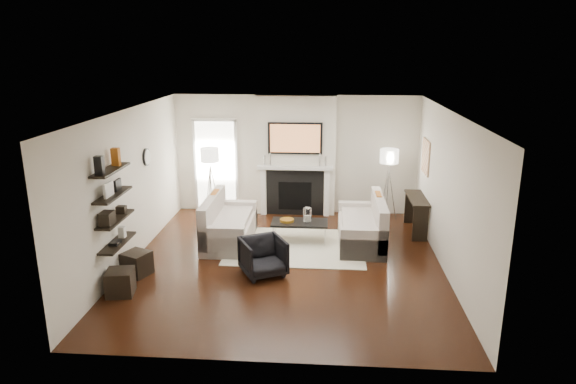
# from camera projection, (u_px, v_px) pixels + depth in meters

# --- Properties ---
(room_envelope) EXTENTS (6.00, 6.00, 6.00)m
(room_envelope) POSITION_uv_depth(u_px,v_px,m) (285.00, 190.00, 8.80)
(room_envelope) COLOR black
(room_envelope) RESTS_ON ground
(chimney_breast) EXTENTS (1.80, 0.25, 2.70)m
(chimney_breast) POSITION_uv_depth(u_px,v_px,m) (295.00, 156.00, 11.56)
(chimney_breast) COLOR silver
(chimney_breast) RESTS_ON floor
(fireplace_surround) EXTENTS (1.30, 0.02, 1.04)m
(fireplace_surround) POSITION_uv_depth(u_px,v_px,m) (295.00, 193.00, 11.66)
(fireplace_surround) COLOR black
(fireplace_surround) RESTS_ON floor
(firebox) EXTENTS (0.75, 0.02, 0.65)m
(firebox) POSITION_uv_depth(u_px,v_px,m) (295.00, 196.00, 11.67)
(firebox) COLOR black
(firebox) RESTS_ON floor
(mantel_pilaster_l) EXTENTS (0.12, 0.08, 1.10)m
(mantel_pilaster_l) POSITION_uv_depth(u_px,v_px,m) (263.00, 191.00, 11.67)
(mantel_pilaster_l) COLOR white
(mantel_pilaster_l) RESTS_ON floor
(mantel_pilaster_r) EXTENTS (0.12, 0.08, 1.10)m
(mantel_pilaster_r) POSITION_uv_depth(u_px,v_px,m) (327.00, 193.00, 11.57)
(mantel_pilaster_r) COLOR white
(mantel_pilaster_r) RESTS_ON floor
(mantel_shelf) EXTENTS (1.70, 0.18, 0.07)m
(mantel_shelf) POSITION_uv_depth(u_px,v_px,m) (295.00, 168.00, 11.44)
(mantel_shelf) COLOR white
(mantel_shelf) RESTS_ON chimney_breast
(tv_body) EXTENTS (1.20, 0.06, 0.70)m
(tv_body) POSITION_uv_depth(u_px,v_px,m) (295.00, 138.00, 11.29)
(tv_body) COLOR black
(tv_body) RESTS_ON chimney_breast
(tv_screen) EXTENTS (1.10, 0.00, 0.62)m
(tv_screen) POSITION_uv_depth(u_px,v_px,m) (295.00, 139.00, 11.26)
(tv_screen) COLOR #BF723F
(tv_screen) RESTS_ON tv_body
(candlestick_l_tall) EXTENTS (0.04, 0.04, 0.30)m
(candlestick_l_tall) POSITION_uv_depth(u_px,v_px,m) (270.00, 159.00, 11.44)
(candlestick_l_tall) COLOR silver
(candlestick_l_tall) RESTS_ON mantel_shelf
(candlestick_l_short) EXTENTS (0.04, 0.04, 0.24)m
(candlestick_l_short) POSITION_uv_depth(u_px,v_px,m) (265.00, 160.00, 11.46)
(candlestick_l_short) COLOR silver
(candlestick_l_short) RESTS_ON mantel_shelf
(candlestick_r_tall) EXTENTS (0.04, 0.04, 0.30)m
(candlestick_r_tall) POSITION_uv_depth(u_px,v_px,m) (320.00, 160.00, 11.36)
(candlestick_r_tall) COLOR silver
(candlestick_r_tall) RESTS_ON mantel_shelf
(candlestick_r_short) EXTENTS (0.04, 0.04, 0.24)m
(candlestick_r_short) POSITION_uv_depth(u_px,v_px,m) (326.00, 161.00, 11.36)
(candlestick_r_short) COLOR silver
(candlestick_r_short) RESTS_ON mantel_shelf
(hallway_panel) EXTENTS (0.90, 0.02, 2.10)m
(hallway_panel) POSITION_uv_depth(u_px,v_px,m) (216.00, 166.00, 11.87)
(hallway_panel) COLOR white
(hallway_panel) RESTS_ON floor
(door_trim_l) EXTENTS (0.06, 0.06, 2.16)m
(door_trim_l) POSITION_uv_depth(u_px,v_px,m) (195.00, 166.00, 11.89)
(door_trim_l) COLOR white
(door_trim_l) RESTS_ON floor
(door_trim_r) EXTENTS (0.06, 0.06, 2.16)m
(door_trim_r) POSITION_uv_depth(u_px,v_px,m) (236.00, 167.00, 11.82)
(door_trim_r) COLOR white
(door_trim_r) RESTS_ON floor
(door_trim_top) EXTENTS (1.02, 0.06, 0.06)m
(door_trim_top) POSITION_uv_depth(u_px,v_px,m) (214.00, 120.00, 11.56)
(door_trim_top) COLOR white
(door_trim_top) RESTS_ON wall_back
(rug) EXTENTS (2.60, 2.00, 0.01)m
(rug) POSITION_uv_depth(u_px,v_px,m) (295.00, 246.00, 9.91)
(rug) COLOR beige
(rug) RESTS_ON floor
(loveseat_left_base) EXTENTS (0.85, 1.80, 0.42)m
(loveseat_left_base) POSITION_uv_depth(u_px,v_px,m) (230.00, 232.00, 10.11)
(loveseat_left_base) COLOR beige
(loveseat_left_base) RESTS_ON floor
(loveseat_left_back) EXTENTS (0.18, 1.80, 0.80)m
(loveseat_left_back) POSITION_uv_depth(u_px,v_px,m) (213.00, 216.00, 10.05)
(loveseat_left_back) COLOR beige
(loveseat_left_back) RESTS_ON floor
(loveseat_left_arm_n) EXTENTS (0.85, 0.18, 0.60)m
(loveseat_left_arm_n) POSITION_uv_depth(u_px,v_px,m) (222.00, 242.00, 9.31)
(loveseat_left_arm_n) COLOR beige
(loveseat_left_arm_n) RESTS_ON floor
(loveseat_left_arm_s) EXTENTS (0.85, 0.18, 0.60)m
(loveseat_left_arm_s) POSITION_uv_depth(u_px,v_px,m) (237.00, 214.00, 10.87)
(loveseat_left_arm_s) COLOR beige
(loveseat_left_arm_s) RESTS_ON floor
(loveseat_left_cushion) EXTENTS (0.63, 1.44, 0.10)m
(loveseat_left_cushion) POSITION_uv_depth(u_px,v_px,m) (232.00, 219.00, 10.04)
(loveseat_left_cushion) COLOR beige
(loveseat_left_cushion) RESTS_ON loveseat_left_base
(pillow_left_orange) EXTENTS (0.10, 0.42, 0.42)m
(pillow_left_orange) POSITION_uv_depth(u_px,v_px,m) (215.00, 202.00, 10.28)
(pillow_left_orange) COLOR #A85714
(pillow_left_orange) RESTS_ON loveseat_left_cushion
(pillow_left_charcoal) EXTENTS (0.10, 0.40, 0.40)m
(pillow_left_charcoal) POSITION_uv_depth(u_px,v_px,m) (209.00, 211.00, 9.71)
(pillow_left_charcoal) COLOR black
(pillow_left_charcoal) RESTS_ON loveseat_left_cushion
(loveseat_right_base) EXTENTS (0.85, 1.80, 0.42)m
(loveseat_right_base) POSITION_uv_depth(u_px,v_px,m) (361.00, 233.00, 10.02)
(loveseat_right_base) COLOR beige
(loveseat_right_base) RESTS_ON floor
(loveseat_right_back) EXTENTS (0.18, 1.80, 0.80)m
(loveseat_right_back) POSITION_uv_depth(u_px,v_px,m) (379.00, 218.00, 9.91)
(loveseat_right_back) COLOR beige
(loveseat_right_back) RESTS_ON floor
(loveseat_right_arm_n) EXTENTS (0.85, 0.18, 0.60)m
(loveseat_right_arm_n) POSITION_uv_depth(u_px,v_px,m) (364.00, 244.00, 9.22)
(loveseat_right_arm_n) COLOR beige
(loveseat_right_arm_n) RESTS_ON floor
(loveseat_right_arm_s) EXTENTS (0.85, 0.18, 0.60)m
(loveseat_right_arm_s) POSITION_uv_depth(u_px,v_px,m) (359.00, 216.00, 10.77)
(loveseat_right_arm_s) COLOR beige
(loveseat_right_arm_s) RESTS_ON floor
(loveseat_right_cushion) EXTENTS (0.63, 1.44, 0.10)m
(loveseat_right_cushion) POSITION_uv_depth(u_px,v_px,m) (359.00, 221.00, 9.95)
(loveseat_right_cushion) COLOR beige
(loveseat_right_cushion) RESTS_ON loveseat_right_base
(pillow_right_orange) EXTENTS (0.10, 0.42, 0.42)m
(pillow_right_orange) POSITION_uv_depth(u_px,v_px,m) (378.00, 204.00, 10.14)
(pillow_right_orange) COLOR #A85714
(pillow_right_orange) RESTS_ON loveseat_right_cushion
(pillow_right_charcoal) EXTENTS (0.10, 0.40, 0.40)m
(pillow_right_charcoal) POSITION_uv_depth(u_px,v_px,m) (381.00, 214.00, 9.57)
(pillow_right_charcoal) COLOR black
(pillow_right_charcoal) RESTS_ON loveseat_right_cushion
(coffee_table) EXTENTS (1.10, 0.55, 0.04)m
(coffee_table) POSITION_uv_depth(u_px,v_px,m) (300.00, 223.00, 10.06)
(coffee_table) COLOR black
(coffee_table) RESTS_ON floor
(coffee_leg_nw) EXTENTS (0.02, 0.02, 0.38)m
(coffee_leg_nw) POSITION_uv_depth(u_px,v_px,m) (273.00, 236.00, 9.94)
(coffee_leg_nw) COLOR silver
(coffee_leg_nw) RESTS_ON floor
(coffee_leg_ne) EXTENTS (0.02, 0.02, 0.38)m
(coffee_leg_ne) POSITION_uv_depth(u_px,v_px,m) (325.00, 237.00, 9.87)
(coffee_leg_ne) COLOR silver
(coffee_leg_ne) RESTS_ON floor
(coffee_leg_sw) EXTENTS (0.02, 0.02, 0.38)m
(coffee_leg_sw) POSITION_uv_depth(u_px,v_px,m) (275.00, 228.00, 10.36)
(coffee_leg_sw) COLOR silver
(coffee_leg_sw) RESTS_ON floor
(coffee_leg_se) EXTENTS (0.02, 0.02, 0.38)m
(coffee_leg_se) POSITION_uv_depth(u_px,v_px,m) (325.00, 230.00, 10.29)
(coffee_leg_se) COLOR silver
(coffee_leg_se) RESTS_ON floor
(hurricane_glass) EXTENTS (0.17, 0.17, 0.29)m
(hurricane_glass) POSITION_uv_depth(u_px,v_px,m) (307.00, 215.00, 10.00)
(hurricane_glass) COLOR white
(hurricane_glass) RESTS_ON coffee_table
(hurricane_candle) EXTENTS (0.09, 0.09, 0.13)m
(hurricane_candle) POSITION_uv_depth(u_px,v_px,m) (307.00, 218.00, 10.02)
(hurricane_candle) COLOR white
(hurricane_candle) RESTS_ON coffee_table
(copper_bowl) EXTENTS (0.28, 0.28, 0.05)m
(copper_bowl) POSITION_uv_depth(u_px,v_px,m) (287.00, 220.00, 10.06)
(copper_bowl) COLOR orange
(copper_bowl) RESTS_ON coffee_table
(armchair) EXTENTS (0.90, 0.88, 0.70)m
(armchair) POSITION_uv_depth(u_px,v_px,m) (263.00, 255.00, 8.62)
(armchair) COLOR black
(armchair) RESTS_ON floor
(lamp_left_post) EXTENTS (0.02, 0.02, 1.20)m
(lamp_left_post) POSITION_uv_depth(u_px,v_px,m) (211.00, 192.00, 11.42)
(lamp_left_post) COLOR silver
(lamp_left_post) RESTS_ON floor
(lamp_left_shade) EXTENTS (0.40, 0.40, 0.30)m
(lamp_left_shade) POSITION_uv_depth(u_px,v_px,m) (210.00, 155.00, 11.19)
(lamp_left_shade) COLOR white
(lamp_left_shade) RESTS_ON lamp_left_post
(lamp_left_leg_a) EXTENTS (0.25, 0.02, 1.23)m
(lamp_left_leg_a) POSITION_uv_depth(u_px,v_px,m) (216.00, 192.00, 11.41)
(lamp_left_leg_a) COLOR silver
(lamp_left_leg_a) RESTS_ON floor
(lamp_left_leg_b) EXTENTS (0.14, 0.22, 1.23)m
(lamp_left_leg_b) POSITION_uv_depth(u_px,v_px,m) (210.00, 191.00, 11.52)
(lamp_left_leg_b) COLOR silver
(lamp_left_leg_b) RESTS_ON floor
(lamp_left_leg_c) EXTENTS (0.14, 0.22, 1.23)m
(lamp_left_leg_c) POSITION_uv_depth(u_px,v_px,m) (208.00, 193.00, 11.33)
(lamp_left_leg_c) COLOR silver
(lamp_left_leg_c) RESTS_ON floor
(lamp_right_post) EXTENTS (0.02, 0.02, 1.20)m
(lamp_right_post) POSITION_uv_depth(u_px,v_px,m) (387.00, 194.00, 11.29)
(lamp_right_post) COLOR silver
(lamp_right_post) RESTS_ON floor
(lamp_right_shade) EXTENTS (0.40, 0.40, 0.30)m
(lamp_right_shade) POSITION_uv_depth(u_px,v_px,m) (389.00, 156.00, 11.05)
(lamp_right_shade) COLOR white
(lamp_right_shade) RESTS_ON lamp_right_post
(lamp_right_leg_a) EXTENTS (0.25, 0.02, 1.23)m
(lamp_right_leg_a) POSITION_uv_depth(u_px,v_px,m) (392.00, 194.00, 11.28)
(lamp_right_leg_a) COLOR silver
(lamp_right_leg_a) RESTS_ON floor
(lamp_right_leg_b) EXTENTS (0.14, 0.22, 1.23)m
(lamp_right_leg_b) POSITION_uv_depth(u_px,v_px,m) (384.00, 193.00, 11.38)
(lamp_right_leg_b) COLOR silver
(lamp_right_leg_b) RESTS_ON floor
(lamp_right_leg_c) EXTENTS (0.14, 0.22, 1.23)m
(lamp_right_leg_c) POSITION_uv_depth(u_px,v_px,m) (385.00, 195.00, 11.20)
(lamp_right_leg_c) COLOR silver
(lamp_right_leg_c) RESTS_ON floor
(console_top) EXTENTS (0.35, 1.20, 0.04)m
(console_top) POSITION_uv_depth(u_px,v_px,m) (417.00, 198.00, 10.52)
(console_top) COLOR black
(console_top) RESTS_ON floor
(console_leg_n) EXTENTS (0.30, 0.04, 0.71)m
(console_leg_n) POSITION_uv_depth(u_px,v_px,m) (420.00, 224.00, 10.10)
(console_leg_n) COLOR black
(console_leg_n) RESTS_ON floor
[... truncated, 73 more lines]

